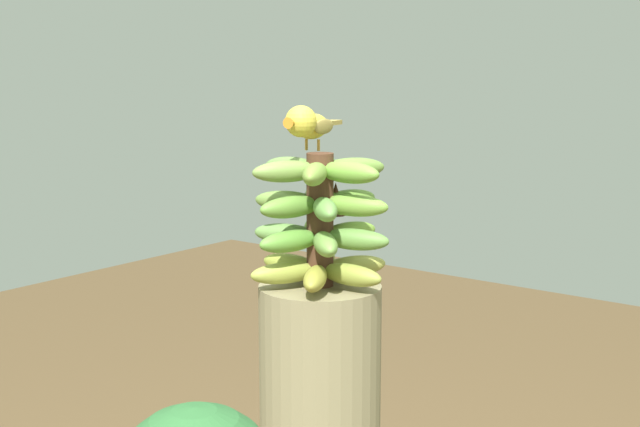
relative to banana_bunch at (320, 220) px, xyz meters
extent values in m
cylinder|color=#4C2D1E|center=(0.00, 0.00, 0.00)|extent=(0.05, 0.05, 0.23)
ellipsoid|color=olive|center=(0.00, 0.06, -0.09)|extent=(0.04, 0.12, 0.04)
ellipsoid|color=#999D41|center=(-0.06, 0.03, -0.09)|extent=(0.12, 0.09, 0.04)
ellipsoid|color=#9A983B|center=(-0.06, -0.03, -0.09)|extent=(0.12, 0.09, 0.04)
ellipsoid|color=#94A53A|center=(0.00, -0.06, -0.09)|extent=(0.04, 0.12, 0.04)
ellipsoid|color=#96A03E|center=(0.06, -0.03, -0.09)|extent=(0.12, 0.09, 0.04)
ellipsoid|color=#9D9837|center=(0.06, 0.03, -0.09)|extent=(0.12, 0.09, 0.04)
ellipsoid|color=olive|center=(-0.06, 0.02, -0.03)|extent=(0.13, 0.07, 0.04)
ellipsoid|color=olive|center=(-0.04, -0.05, -0.03)|extent=(0.11, 0.11, 0.04)
ellipsoid|color=#659347|center=(0.02, -0.06, -0.03)|extent=(0.07, 0.13, 0.04)
ellipsoid|color=#5E9738|center=(0.06, -0.02, -0.03)|extent=(0.13, 0.07, 0.04)
ellipsoid|color=#6C9843|center=(0.04, 0.04, -0.03)|extent=(0.11, 0.11, 0.04)
ellipsoid|color=#608E3E|center=(-0.02, 0.06, -0.03)|extent=(0.07, 0.13, 0.04)
ellipsoid|color=olive|center=(0.02, -0.06, 0.03)|extent=(0.07, 0.13, 0.04)
ellipsoid|color=#5F8D35|center=(0.06, -0.02, 0.03)|extent=(0.13, 0.07, 0.04)
ellipsoid|color=#639846|center=(0.04, 0.04, 0.03)|extent=(0.11, 0.11, 0.04)
ellipsoid|color=olive|center=(-0.02, 0.06, 0.03)|extent=(0.07, 0.13, 0.04)
ellipsoid|color=olive|center=(-0.06, 0.02, 0.03)|extent=(0.13, 0.07, 0.04)
ellipsoid|color=olive|center=(-0.04, -0.04, 0.03)|extent=(0.11, 0.11, 0.04)
ellipsoid|color=#648A43|center=(0.00, -0.06, 0.09)|extent=(0.04, 0.12, 0.04)
ellipsoid|color=olive|center=(0.05, -0.03, 0.09)|extent=(0.12, 0.09, 0.04)
ellipsoid|color=olive|center=(0.05, 0.03, 0.09)|extent=(0.12, 0.09, 0.04)
ellipsoid|color=#6A9E38|center=(0.00, 0.06, 0.09)|extent=(0.04, 0.12, 0.04)
ellipsoid|color=olive|center=(-0.05, 0.03, 0.09)|extent=(0.12, 0.09, 0.04)
ellipsoid|color=#5D9D3A|center=(-0.05, -0.03, 0.09)|extent=(0.12, 0.09, 0.04)
cone|color=#4C2D1E|center=(-0.03, 0.01, 0.03)|extent=(0.04, 0.04, 0.06)
cylinder|color=#C68933|center=(-0.02, -0.05, 0.12)|extent=(0.00, 0.01, 0.02)
cylinder|color=#C68933|center=(-0.03, -0.03, 0.12)|extent=(0.00, 0.00, 0.02)
ellipsoid|color=gold|center=(-0.03, -0.04, 0.16)|extent=(0.10, 0.06, 0.04)
ellipsoid|color=olive|center=(-0.03, -0.06, 0.16)|extent=(0.07, 0.02, 0.03)
ellipsoid|color=olive|center=(-0.04, -0.02, 0.16)|extent=(0.07, 0.02, 0.03)
cube|color=olive|center=(-0.10, -0.05, 0.16)|extent=(0.06, 0.03, 0.01)
sphere|color=gold|center=(0.01, -0.03, 0.17)|extent=(0.05, 0.05, 0.05)
sphere|color=black|center=(0.02, -0.01, 0.17)|extent=(0.01, 0.01, 0.01)
cone|color=orange|center=(0.05, -0.02, 0.17)|extent=(0.03, 0.02, 0.02)
camera|label=1|loc=(1.17, 0.90, 0.26)|focal=49.45mm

